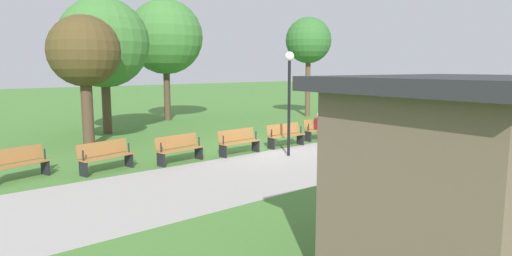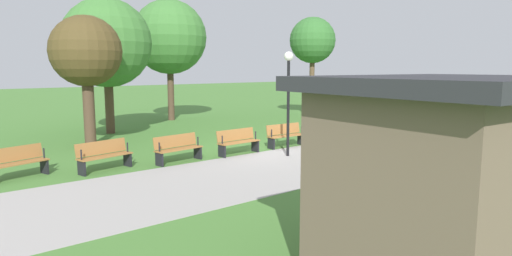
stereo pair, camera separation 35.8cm
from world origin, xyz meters
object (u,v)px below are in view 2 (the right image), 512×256
(tree_0, at_px, (107,43))
(bench_0, at_px, (369,119))
(bench_7, at_px, (16,162))
(bench_4, at_px, (238,141))
(person_seated, at_px, (321,126))
(kiosk, at_px, (446,182))
(tree_2, at_px, (313,41))
(bench_5, at_px, (178,148))
(bench_6, at_px, (104,155))
(tree_1, at_px, (86,53))
(bench_3, at_px, (285,135))
(bench_1, at_px, (349,124))
(tree_3, at_px, (169,37))
(lamp_post, at_px, (288,83))
(bench_2, at_px, (322,129))

(tree_0, bearing_deg, bench_0, 148.15)
(bench_7, bearing_deg, bench_4, 154.66)
(bench_7, xyz_separation_m, person_seated, (-11.33, 1.05, 0.17))
(kiosk, bearing_deg, tree_2, -127.85)
(bench_5, distance_m, bench_6, 2.33)
(tree_1, distance_m, tree_2, 14.72)
(bench_7, distance_m, tree_1, 5.95)
(bench_0, bearing_deg, bench_6, 18.45)
(bench_3, bearing_deg, tree_1, -37.41)
(bench_0, xyz_separation_m, tree_0, (10.83, -6.73, 3.72))
(tree_1, bearing_deg, bench_4, 126.04)
(tree_2, bearing_deg, person_seated, 45.90)
(bench_1, xyz_separation_m, person_seated, (2.49, 0.49, 0.17))
(bench_3, distance_m, tree_3, 11.60)
(person_seated, distance_m, tree_0, 10.49)
(bench_1, relative_size, tree_1, 0.34)
(bench_0, distance_m, person_seated, 4.86)
(bench_1, xyz_separation_m, bench_4, (6.94, 0.56, 0.00))
(tree_0, relative_size, tree_3, 0.90)
(tree_2, xyz_separation_m, lamp_post, (9.83, 8.18, -2.17))
(bench_6, bearing_deg, bench_1, 168.46)
(tree_0, bearing_deg, tree_3, -148.88)
(bench_1, distance_m, kiosk, 14.50)
(bench_7, relative_size, tree_2, 0.28)
(tree_1, bearing_deg, tree_2, -172.45)
(bench_2, xyz_separation_m, tree_3, (1.49, -10.54, 4.35))
(bench_6, relative_size, tree_2, 0.28)
(kiosk, bearing_deg, bench_5, -93.23)
(bench_7, bearing_deg, lamp_post, 146.76)
(tree_0, height_order, kiosk, tree_0)
(bench_4, relative_size, kiosk, 0.44)
(bench_4, bearing_deg, tree_0, -80.60)
(bench_1, xyz_separation_m, bench_5, (9.26, 0.37, 0.00))
(bench_6, relative_size, kiosk, 0.45)
(bench_0, distance_m, tree_3, 12.16)
(tree_1, height_order, lamp_post, tree_1)
(bench_0, relative_size, bench_3, 1.03)
(tree_1, distance_m, tree_3, 8.98)
(bench_1, xyz_separation_m, bench_3, (4.62, 0.56, 0.00))
(bench_5, bearing_deg, kiosk, 75.87)
(person_seated, bearing_deg, bench_7, 1.65)
(tree_1, bearing_deg, lamp_post, 127.07)
(bench_3, distance_m, tree_2, 11.82)
(bench_4, bearing_deg, person_seated, 178.55)
(tree_1, xyz_separation_m, lamp_post, (-4.72, 6.25, -1.09))
(person_seated, relative_size, tree_3, 0.17)
(person_seated, bearing_deg, kiosk, 56.81)
(bench_3, distance_m, lamp_post, 2.75)
(bench_3, bearing_deg, bench_6, -2.29)
(bench_0, bearing_deg, kiosk, 55.73)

